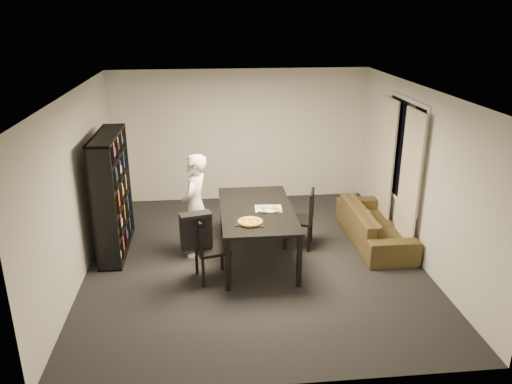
{
  "coord_description": "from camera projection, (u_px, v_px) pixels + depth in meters",
  "views": [
    {
      "loc": [
        -0.67,
        -6.85,
        3.65
      ],
      "look_at": [
        0.05,
        0.19,
        1.05
      ],
      "focal_mm": 35.0,
      "sensor_mm": 36.0,
      "label": 1
    }
  ],
  "objects": [
    {
      "name": "pepperoni_pizza",
      "position": [
        250.0,
        222.0,
        7.0
      ],
      "size": [
        0.35,
        0.35,
        0.03
      ],
      "rotation": [
        0.0,
        0.0,
        -0.07
      ],
      "color": "#AA7831",
      "rests_on": "dining_table"
    },
    {
      "name": "dining_table",
      "position": [
        257.0,
        213.0,
        7.55
      ],
      "size": [
        1.09,
        1.97,
        0.82
      ],
      "color": "black",
      "rests_on": "room"
    },
    {
      "name": "bookshelf",
      "position": [
        112.0,
        194.0,
        7.74
      ],
      "size": [
        0.35,
        1.5,
        1.9
      ],
      "primitive_type": "cube",
      "color": "black",
      "rests_on": "room"
    },
    {
      "name": "person",
      "position": [
        195.0,
        206.0,
        7.63
      ],
      "size": [
        0.56,
        0.69,
        1.64
      ],
      "primitive_type": "imported",
      "rotation": [
        0.0,
        0.0,
        -1.89
      ],
      "color": "white",
      "rests_on": "room"
    },
    {
      "name": "pizza_slices",
      "position": [
        269.0,
        209.0,
        7.46
      ],
      "size": [
        0.39,
        0.33,
        0.01
      ],
      "primitive_type": null,
      "rotation": [
        0.0,
        0.0,
        -0.07
      ],
      "color": "#B49638",
      "rests_on": "dining_table"
    },
    {
      "name": "room",
      "position": [
        254.0,
        181.0,
        7.27
      ],
      "size": [
        5.01,
        5.51,
        2.61
      ],
      "color": "black",
      "rests_on": "ground"
    },
    {
      "name": "draped_jacket",
      "position": [
        196.0,
        230.0,
        6.86
      ],
      "size": [
        0.46,
        0.29,
        0.53
      ],
      "rotation": [
        0.0,
        0.0,
        1.82
      ],
      "color": "black",
      "rests_on": "chair_left"
    },
    {
      "name": "chair_left",
      "position": [
        206.0,
        244.0,
        6.99
      ],
      "size": [
        0.54,
        0.54,
        0.96
      ],
      "rotation": [
        0.0,
        0.0,
        1.82
      ],
      "color": "black",
      "rests_on": "room"
    },
    {
      "name": "curtain_left",
      "position": [
        409.0,
        183.0,
        7.63
      ],
      "size": [
        0.03,
        0.7,
        2.25
      ],
      "primitive_type": "cube",
      "color": "beige",
      "rests_on": "room"
    },
    {
      "name": "window_frame",
      "position": [
        404.0,
        152.0,
        8.0
      ],
      "size": [
        0.03,
        1.52,
        1.72
      ],
      "primitive_type": "cube",
      "color": "white",
      "rests_on": "room"
    },
    {
      "name": "chair_right",
      "position": [
        304.0,
        215.0,
        7.99
      ],
      "size": [
        0.56,
        0.56,
        0.96
      ],
      "rotation": [
        0.0,
        0.0,
        -1.87
      ],
      "color": "black",
      "rests_on": "room"
    },
    {
      "name": "baking_tray",
      "position": [
        250.0,
        222.0,
        7.03
      ],
      "size": [
        0.45,
        0.38,
        0.01
      ],
      "primitive_type": "cube",
      "rotation": [
        0.0,
        0.0,
        -0.17
      ],
      "color": "black",
      "rests_on": "dining_table"
    },
    {
      "name": "window_pane",
      "position": [
        404.0,
        152.0,
        8.0
      ],
      "size": [
        0.02,
        1.4,
        1.6
      ],
      "primitive_type": "cube",
      "color": "black",
      "rests_on": "room"
    },
    {
      "name": "curtain_right",
      "position": [
        386.0,
        163.0,
        8.6
      ],
      "size": [
        0.03,
        0.7,
        2.25
      ],
      "primitive_type": "cube",
      "color": "beige",
      "rests_on": "room"
    },
    {
      "name": "kitchen_towel",
      "position": [
        268.0,
        209.0,
        7.51
      ],
      "size": [
        0.42,
        0.33,
        0.01
      ],
      "primitive_type": "cube",
      "rotation": [
        0.0,
        0.0,
        -0.07
      ],
      "color": "white",
      "rests_on": "dining_table"
    },
    {
      "name": "sofa",
      "position": [
        375.0,
        224.0,
        8.27
      ],
      "size": [
        0.79,
        2.02,
        0.59
      ],
      "primitive_type": "imported",
      "rotation": [
        0.0,
        0.0,
        1.57
      ],
      "color": "#382A16",
      "rests_on": "room"
    }
  ]
}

